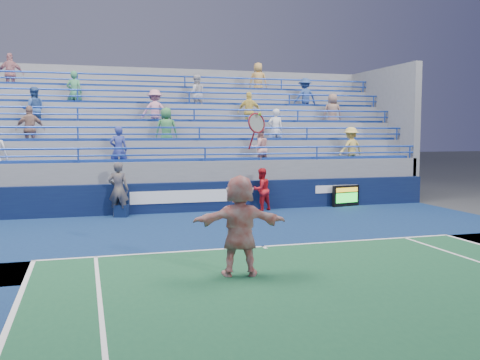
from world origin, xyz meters
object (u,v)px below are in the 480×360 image
object	(u,v)px
serve_speed_board	(346,196)
judge_chair	(121,210)
line_judge	(119,190)
tennis_player	(240,225)
ball_girl	(261,190)

from	to	relation	value
serve_speed_board	judge_chair	world-z (taller)	serve_speed_board
judge_chair	line_judge	world-z (taller)	line_judge
serve_speed_board	line_judge	bearing A→B (deg)	-178.12
serve_speed_board	line_judge	world-z (taller)	line_judge
tennis_player	line_judge	distance (m)	8.59
tennis_player	ball_girl	world-z (taller)	tennis_player
serve_speed_board	judge_chair	bearing A→B (deg)	-178.58
line_judge	ball_girl	world-z (taller)	line_judge
serve_speed_board	ball_girl	bearing A→B (deg)	-177.35
judge_chair	ball_girl	distance (m)	5.13
line_judge	ball_girl	distance (m)	5.19
line_judge	ball_girl	bearing A→B (deg)	-160.25
serve_speed_board	tennis_player	bearing A→B (deg)	-128.40
judge_chair	line_judge	distance (m)	0.72
serve_speed_board	tennis_player	xyz separation A→B (m)	(-6.87, -8.67, 0.61)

